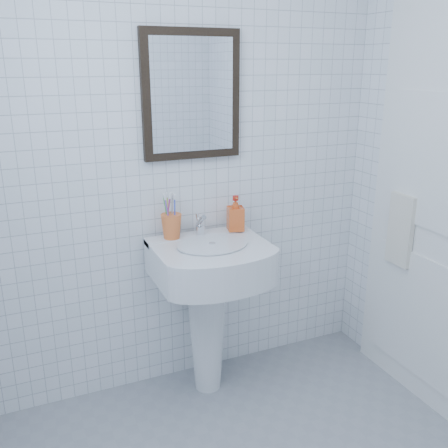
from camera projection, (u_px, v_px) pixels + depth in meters
name	position (u px, v px, depth m)	size (l,w,h in m)	color
wall_back	(179.00, 157.00, 2.51)	(2.20, 0.02, 2.50)	white
washbasin	(208.00, 292.00, 2.56)	(0.56, 0.41, 0.86)	white
faucet	(200.00, 226.00, 2.55)	(0.05, 0.11, 0.12)	silver
toothbrush_cup	(171.00, 226.00, 2.50)	(0.10, 0.10, 0.12)	orange
soap_dispenser	(235.00, 213.00, 2.61)	(0.08, 0.09, 0.19)	#D85515
wall_mirror	(192.00, 95.00, 2.43)	(0.50, 0.04, 0.62)	black
bathroom_door	(433.00, 213.00, 2.43)	(0.04, 0.80, 2.00)	white
towel_ring	(407.00, 196.00, 2.55)	(0.18, 0.18, 0.01)	silver
hand_towel	(401.00, 230.00, 2.60)	(0.03, 0.16, 0.38)	white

